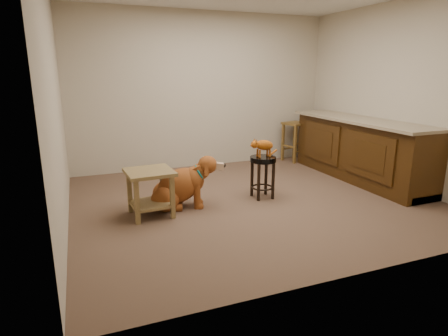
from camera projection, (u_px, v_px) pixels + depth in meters
name	position (u px, v px, depth m)	size (l,w,h in m)	color
floor	(253.00, 199.00, 4.91)	(4.50, 4.00, 0.01)	brown
room_shell	(256.00, 67.00, 4.48)	(4.54, 4.04, 2.62)	#B9AD95
cabinet_run	(359.00, 151.00, 5.75)	(0.70, 2.56, 0.94)	#3E250B
padded_stool	(263.00, 169.00, 4.89)	(0.34, 0.34, 0.56)	black
wood_stool	(295.00, 141.00, 6.93)	(0.47, 0.47, 0.72)	brown
side_table	(150.00, 186.00, 4.29)	(0.55, 0.55, 0.54)	brown
golden_retriever	(180.00, 187.00, 4.59)	(1.04, 0.61, 0.68)	brown
tabby_kitten	(263.00, 146.00, 4.81)	(0.43, 0.15, 0.27)	#99480F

